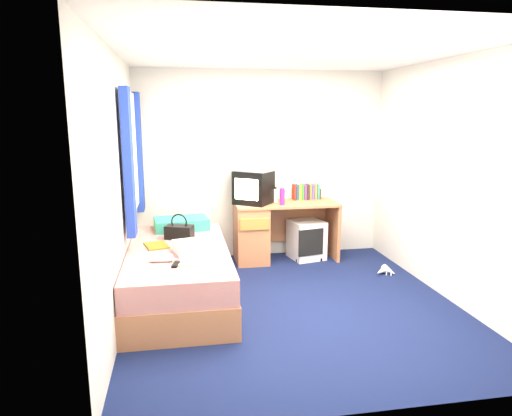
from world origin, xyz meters
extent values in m
plane|color=#0C1438|center=(0.00, 0.00, 0.00)|extent=(3.40, 3.40, 0.00)
plane|color=white|center=(0.00, 0.00, 2.40)|extent=(3.40, 3.40, 0.00)
plane|color=silver|center=(0.00, 1.70, 1.20)|extent=(3.20, 0.00, 3.20)
plane|color=silver|center=(0.00, -1.70, 1.20)|extent=(3.20, 0.00, 3.20)
plane|color=silver|center=(-1.60, 0.00, 1.20)|extent=(0.00, 3.40, 3.40)
plane|color=silver|center=(1.60, 0.00, 1.20)|extent=(0.00, 3.40, 3.40)
cube|color=#BD784E|center=(-1.10, 0.33, 0.15)|extent=(1.00, 2.00, 0.30)
cube|color=olive|center=(-0.60, -0.07, 0.16)|extent=(0.02, 0.70, 0.18)
cube|color=silver|center=(-1.10, 0.33, 0.42)|extent=(0.98, 1.98, 0.24)
cube|color=#1A6DA9|center=(-1.05, 1.10, 0.61)|extent=(0.65, 0.46, 0.13)
cube|color=#BD784E|center=(0.27, 1.42, 0.73)|extent=(1.30, 0.55, 0.03)
cube|color=#BD784E|center=(-0.18, 1.42, 0.36)|extent=(0.40, 0.52, 0.72)
cube|color=#BD784E|center=(0.90, 1.42, 0.36)|extent=(0.04, 0.52, 0.72)
cube|color=#BD784E|center=(0.52, 1.67, 0.45)|extent=(0.78, 0.03, 0.55)
cube|color=white|center=(0.55, 1.42, 0.25)|extent=(0.48, 0.48, 0.50)
cube|color=black|center=(-0.15, 1.44, 0.96)|extent=(0.56, 0.55, 0.41)
cube|color=#FFE3A1|center=(-0.26, 1.28, 0.96)|extent=(0.26, 0.20, 0.26)
cube|color=silver|center=(-0.15, 1.44, 1.21)|extent=(0.57, 0.55, 0.09)
cube|color=maroon|center=(0.42, 1.60, 0.85)|extent=(0.03, 0.13, 0.20)
cube|color=navy|center=(0.45, 1.60, 0.85)|extent=(0.03, 0.13, 0.20)
cube|color=gold|center=(0.49, 1.60, 0.85)|extent=(0.03, 0.13, 0.20)
cube|color=#337F33|center=(0.52, 1.60, 0.85)|extent=(0.03, 0.13, 0.20)
cube|color=#7F337F|center=(0.56, 1.60, 0.85)|extent=(0.03, 0.13, 0.20)
cube|color=#262626|center=(0.59, 1.60, 0.85)|extent=(0.03, 0.13, 0.20)
cube|color=#B26633|center=(0.63, 1.60, 0.85)|extent=(0.03, 0.13, 0.20)
cube|color=#4C4C99|center=(0.66, 1.60, 0.85)|extent=(0.03, 0.13, 0.20)
cube|color=olive|center=(0.70, 1.60, 0.85)|extent=(0.03, 0.13, 0.20)
cube|color=#337272|center=(0.73, 1.60, 0.85)|extent=(0.03, 0.13, 0.20)
cube|color=#322410|center=(0.74, 1.62, 0.82)|extent=(0.06, 0.12, 0.14)
cylinder|color=#EC2185|center=(0.18, 1.28, 0.85)|extent=(0.07, 0.07, 0.19)
cylinder|color=white|center=(0.14, 1.46, 0.84)|extent=(0.06, 0.06, 0.17)
cube|color=black|center=(-1.08, 0.69, 0.61)|extent=(0.33, 0.25, 0.14)
torus|color=black|center=(-1.08, 0.69, 0.72)|extent=(0.17, 0.08, 0.18)
cube|color=silver|center=(-0.96, 0.17, 0.60)|extent=(0.39, 0.35, 0.11)
cube|color=gold|center=(-1.31, 0.44, 0.55)|extent=(0.28, 0.33, 0.01)
cylinder|color=silver|center=(-1.24, -0.08, 0.58)|extent=(0.20, 0.08, 0.07)
cube|color=orange|center=(-0.99, -0.22, 0.55)|extent=(0.23, 0.09, 0.01)
cube|color=black|center=(-1.12, -0.20, 0.55)|extent=(0.08, 0.17, 0.02)
cube|color=silver|center=(-1.58, 0.90, 1.45)|extent=(0.02, 0.90, 1.10)
cube|color=white|center=(-1.57, 0.90, 2.04)|extent=(0.06, 1.06, 0.08)
cube|color=white|center=(-1.57, 0.90, 0.86)|extent=(0.06, 1.06, 0.08)
cube|color=navy|center=(-1.53, 0.31, 1.40)|extent=(0.08, 0.24, 1.40)
cube|color=navy|center=(-1.53, 1.49, 1.40)|extent=(0.08, 0.24, 1.40)
cone|color=white|center=(1.35, 0.66, 0.04)|extent=(0.12, 0.23, 0.09)
cone|color=white|center=(1.25, 0.67, 0.04)|extent=(0.23, 0.21, 0.09)
camera|label=1|loc=(-1.07, -4.11, 1.86)|focal=32.00mm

